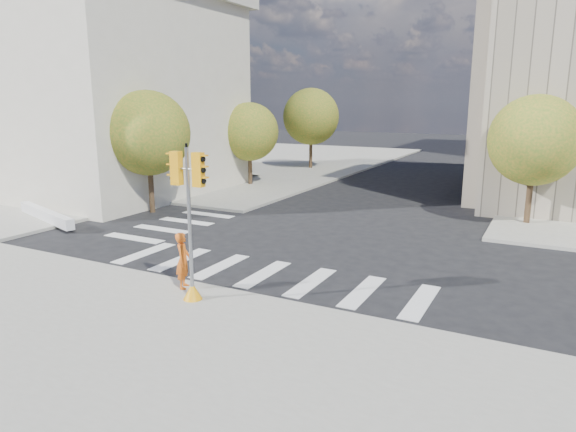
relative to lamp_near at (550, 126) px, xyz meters
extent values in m
plane|color=black|center=(-8.00, -14.00, -4.58)|extent=(160.00, 160.00, 0.00)
cube|color=gray|center=(-8.00, -25.00, -4.50)|extent=(30.00, 14.00, 0.15)
cube|color=gray|center=(-28.00, 12.00, -4.50)|extent=(28.00, 40.00, 0.15)
cube|color=beige|center=(-28.00, -6.00, 1.42)|extent=(18.00, 14.00, 12.00)
cylinder|color=#382616|center=(-18.50, -10.00, -3.35)|extent=(0.28, 0.28, 2.45)
sphere|color=#336B1E|center=(-18.50, -10.00, -0.37)|extent=(4.40, 4.40, 4.40)
cylinder|color=#382616|center=(-18.50, 0.00, -3.49)|extent=(0.28, 0.28, 2.17)
sphere|color=#336B1E|center=(-18.50, 0.00, -0.81)|extent=(4.00, 4.00, 4.00)
cylinder|color=#382616|center=(-18.50, 10.00, -3.27)|extent=(0.28, 0.28, 2.62)
sphere|color=#336B1E|center=(-18.50, 10.00, -0.03)|extent=(4.80, 4.80, 4.80)
cylinder|color=#382616|center=(-0.50, -4.00, -3.39)|extent=(0.28, 0.28, 2.38)
sphere|color=#336B1E|center=(-0.50, -4.00, -0.52)|extent=(4.20, 4.20, 4.20)
cylinder|color=#382616|center=(-0.50, 8.00, -3.32)|extent=(0.28, 0.28, 2.52)
sphere|color=#336B1E|center=(-0.50, 8.00, -0.22)|extent=(4.60, 4.60, 4.60)
cylinder|color=#382616|center=(-0.50, 20.00, -3.44)|extent=(0.28, 0.28, 2.27)
sphere|color=#336B1E|center=(-0.50, 20.00, -0.70)|extent=(4.00, 4.00, 4.00)
cylinder|color=black|center=(0.00, 0.00, -0.43)|extent=(0.12, 0.12, 8.00)
cube|color=black|center=(0.00, 0.00, 3.57)|extent=(0.35, 0.18, 0.22)
cylinder|color=black|center=(0.00, 14.00, -0.43)|extent=(0.12, 0.12, 8.00)
cube|color=black|center=(0.00, 14.00, 3.57)|extent=(0.35, 0.18, 0.22)
cone|color=orange|center=(-8.61, -19.25, -4.18)|extent=(0.56, 0.56, 0.50)
cylinder|color=gray|center=(-8.61, -19.25, -2.21)|extent=(0.11, 0.11, 4.44)
cylinder|color=black|center=(-8.61, -19.25, 0.06)|extent=(0.07, 0.07, 0.12)
cylinder|color=gray|center=(-8.61, -19.25, -0.59)|extent=(0.90, 0.06, 0.06)
cube|color=orange|center=(-8.99, -19.24, -0.59)|extent=(0.30, 0.22, 0.95)
cube|color=orange|center=(-8.23, -19.25, -0.59)|extent=(0.30, 0.22, 0.95)
imported|color=#D55A14|center=(-9.45, -18.60, -3.55)|extent=(0.67, 0.77, 1.77)
cube|color=silver|center=(-21.42, -14.29, -4.18)|extent=(5.83, 2.25, 0.50)
camera|label=1|loc=(0.43, -30.51, 1.25)|focal=32.00mm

